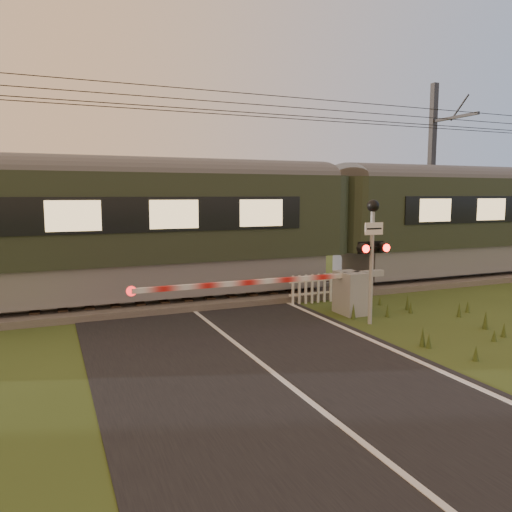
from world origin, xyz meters
name	(u,v)px	position (x,y,z in m)	size (l,w,h in m)	color
ground	(270,371)	(0.00, 0.00, 0.00)	(160.00, 160.00, 0.00)	#34451A
road	(276,375)	(0.02, -0.23, 0.01)	(6.00, 140.00, 0.03)	black
track_bed	(179,298)	(0.00, 6.50, 0.07)	(140.00, 3.40, 0.39)	#47423D
overhead_wires	(175,101)	(0.00, 6.50, 5.72)	(120.00, 0.62, 0.62)	black
train	(330,222)	(5.14, 6.50, 2.20)	(41.10, 2.83, 3.83)	slate
boom_gate	(340,291)	(3.40, 3.11, 0.62)	(6.72, 0.86, 1.14)	gray
crossing_signal	(372,239)	(3.57, 2.03, 2.06)	(0.76, 0.34, 2.99)	gray
picket_fence	(324,288)	(3.83, 4.60, 0.43)	(2.27, 0.07, 0.84)	silver
catenary_mast	(432,174)	(11.35, 8.73, 3.95)	(0.24, 2.47, 7.62)	#2D2D30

